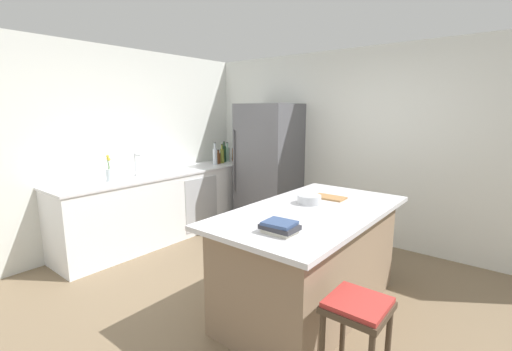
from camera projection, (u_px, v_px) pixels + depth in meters
The scene contains 18 objects.
ground_plane at pixel (253, 302), 3.27m from camera, with size 7.20×7.20×0.00m, color #7A664C.
wall_rear at pixel (355, 146), 4.75m from camera, with size 6.00×0.10×2.60m, color silver.
wall_left at pixel (109, 148), 4.53m from camera, with size 0.10×6.00×2.60m, color silver.
counter_run_left at pixel (166, 204), 4.91m from camera, with size 0.68×3.05×0.94m.
kitchen_island at pixel (311, 259), 3.10m from camera, with size 1.06×1.96×0.94m.
refrigerator at pixel (269, 167), 5.23m from camera, with size 0.83×0.75×1.88m.
bar_stool at pixel (357, 319), 2.09m from camera, with size 0.36×0.36×0.67m.
sink_faucet at pixel (136, 164), 4.51m from camera, with size 0.15×0.05×0.30m.
flower_vase at pixel (109, 173), 4.19m from camera, with size 0.08×0.08×0.32m.
vinegar_bottle at pixel (234, 154), 5.88m from camera, with size 0.06×0.06×0.30m.
gin_bottle at pixel (227, 154), 5.84m from camera, with size 0.07×0.07×0.32m.
wine_bottle at pixel (224, 154), 5.74m from camera, with size 0.07×0.07×0.34m.
olive_oil_bottle at pixel (222, 155), 5.64m from camera, with size 0.06×0.06×0.31m.
syrup_bottle at pixel (218, 158), 5.58m from camera, with size 0.07×0.07×0.23m.
soda_bottle at pixel (215, 156), 5.47m from camera, with size 0.07×0.07×0.35m.
cookbook_stack at pixel (280, 227), 2.43m from camera, with size 0.26×0.20×0.08m.
mixing_bowl at pixel (309, 199), 3.19m from camera, with size 0.22×0.22×0.08m.
cutting_board at pixel (329, 197), 3.39m from camera, with size 0.31×0.19×0.02m.
Camera 1 is at (1.89, -2.31, 1.79)m, focal length 24.15 mm.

